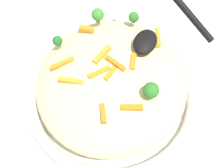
% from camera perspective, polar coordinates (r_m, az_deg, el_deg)
% --- Properties ---
extents(ground_plane, '(2.40, 2.40, 0.00)m').
position_cam_1_polar(ground_plane, '(0.57, 0.00, -3.42)').
color(ground_plane, silver).
extents(serving_bowl, '(0.33, 0.33, 0.05)m').
position_cam_1_polar(serving_bowl, '(0.55, 0.00, -2.30)').
color(serving_bowl, white).
rests_on(serving_bowl, ground_plane).
extents(pasta_mound, '(0.28, 0.27, 0.08)m').
position_cam_1_polar(pasta_mound, '(0.50, 0.00, 0.44)').
color(pasta_mound, beige).
rests_on(pasta_mound, serving_bowl).
extents(carrot_piece_0, '(0.04, 0.03, 0.01)m').
position_cam_1_polar(carrot_piece_0, '(0.47, -2.62, 2.38)').
color(carrot_piece_0, orange).
rests_on(carrot_piece_0, pasta_mound).
extents(carrot_piece_1, '(0.03, 0.02, 0.01)m').
position_cam_1_polar(carrot_piece_1, '(0.44, -1.79, -5.96)').
color(carrot_piece_1, orange).
rests_on(carrot_piece_1, pasta_mound).
extents(carrot_piece_2, '(0.04, 0.03, 0.01)m').
position_cam_1_polar(carrot_piece_2, '(0.49, -10.06, 4.14)').
color(carrot_piece_2, orange).
rests_on(carrot_piece_2, pasta_mound).
extents(carrot_piece_3, '(0.04, 0.02, 0.01)m').
position_cam_1_polar(carrot_piece_3, '(0.49, -2.05, 5.95)').
color(carrot_piece_3, orange).
rests_on(carrot_piece_3, pasta_mound).
extents(carrot_piece_4, '(0.02, 0.04, 0.01)m').
position_cam_1_polar(carrot_piece_4, '(0.47, -8.38, 0.61)').
color(carrot_piece_4, orange).
rests_on(carrot_piece_4, pasta_mound).
extents(carrot_piece_5, '(0.01, 0.03, 0.01)m').
position_cam_1_polar(carrot_piece_5, '(0.53, -5.19, 11.05)').
color(carrot_piece_5, orange).
rests_on(carrot_piece_5, pasta_mound).
extents(carrot_piece_6, '(0.03, 0.02, 0.01)m').
position_cam_1_polar(carrot_piece_6, '(0.48, 4.35, 4.61)').
color(carrot_piece_6, orange).
rests_on(carrot_piece_6, pasta_mound).
extents(carrot_piece_7, '(0.03, 0.03, 0.01)m').
position_cam_1_polar(carrot_piece_7, '(0.51, 8.09, 7.87)').
color(carrot_piece_7, orange).
rests_on(carrot_piece_7, pasta_mound).
extents(carrot_piece_8, '(0.03, 0.01, 0.01)m').
position_cam_1_polar(carrot_piece_8, '(0.46, 0.08, 1.98)').
color(carrot_piece_8, orange).
rests_on(carrot_piece_8, pasta_mound).
extents(carrot_piece_9, '(0.02, 0.04, 0.01)m').
position_cam_1_polar(carrot_piece_9, '(0.44, 3.99, -4.77)').
color(carrot_piece_9, orange).
rests_on(carrot_piece_9, pasta_mound).
extents(carrot_piece_10, '(0.04, 0.02, 0.01)m').
position_cam_1_polar(carrot_piece_10, '(0.52, 9.24, 9.52)').
color(carrot_piece_10, orange).
rests_on(carrot_piece_10, pasta_mound).
extents(carrot_piece_11, '(0.02, 0.04, 0.01)m').
position_cam_1_polar(carrot_piece_11, '(0.48, 0.15, 4.39)').
color(carrot_piece_11, orange).
rests_on(carrot_piece_11, pasta_mound).
extents(broccoli_floret_0, '(0.02, 0.02, 0.03)m').
position_cam_1_polar(broccoli_floret_0, '(0.53, -2.92, 13.80)').
color(broccoli_floret_0, '#377928').
rests_on(broccoli_floret_0, pasta_mound).
extents(broccoli_floret_1, '(0.02, 0.02, 0.02)m').
position_cam_1_polar(broccoli_floret_1, '(0.51, -11.00, 8.56)').
color(broccoli_floret_1, '#205B1C').
rests_on(broccoli_floret_1, pasta_mound).
extents(broccoli_floret_2, '(0.02, 0.02, 0.02)m').
position_cam_1_polar(broccoli_floret_2, '(0.54, 4.42, 13.32)').
color(broccoli_floret_2, '#296820').
rests_on(broccoli_floret_2, pasta_mound).
extents(broccoli_floret_3, '(0.03, 0.03, 0.03)m').
position_cam_1_polar(broccoli_floret_3, '(0.44, 7.90, -1.31)').
color(broccoli_floret_3, '#296820').
rests_on(broccoli_floret_3, pasta_mound).
extents(serving_spoon, '(0.14, 0.16, 0.09)m').
position_cam_1_polar(serving_spoon, '(0.50, 9.32, 11.50)').
color(serving_spoon, black).
rests_on(serving_spoon, pasta_mound).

